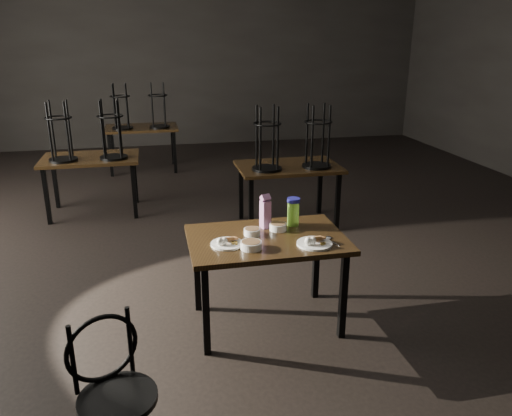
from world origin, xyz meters
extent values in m
plane|color=black|center=(0.00, 0.00, 0.00)|extent=(12.00, 12.00, 0.00)
cube|color=black|center=(0.00, 6.00, 1.60)|extent=(10.00, 0.04, 3.20)
cube|color=black|center=(0.03, -1.20, 0.73)|extent=(1.20, 0.80, 0.04)
cube|color=black|center=(-0.49, -1.52, 0.35)|extent=(0.05, 0.05, 0.71)
cube|color=black|center=(0.55, -1.52, 0.35)|extent=(0.05, 0.05, 0.71)
cube|color=black|center=(-0.49, -0.88, 0.35)|extent=(0.05, 0.05, 0.71)
cube|color=black|center=(0.55, -0.88, 0.35)|extent=(0.05, 0.05, 0.71)
cylinder|color=white|center=(-0.30, -1.28, 0.76)|extent=(0.24, 0.24, 0.01)
cube|color=#996336|center=(-0.29, -1.24, 0.81)|extent=(0.09, 0.09, 0.04)
cube|color=#996336|center=(-0.26, -1.24, 0.81)|extent=(0.10, 0.10, 0.03)
ellipsoid|color=white|center=(-0.35, -1.32, 0.79)|extent=(0.05, 0.05, 0.06)
ellipsoid|color=white|center=(-0.32, -1.32, 0.79)|extent=(0.05, 0.05, 0.06)
cylinder|color=white|center=(0.34, -1.42, 0.76)|extent=(0.26, 0.26, 0.02)
cube|color=#996336|center=(0.34, -1.37, 0.81)|extent=(0.09, 0.09, 0.04)
cube|color=#996336|center=(0.37, -1.37, 0.81)|extent=(0.11, 0.11, 0.03)
ellipsoid|color=white|center=(0.27, -1.45, 0.80)|extent=(0.05, 0.05, 0.06)
ellipsoid|color=white|center=(0.31, -1.45, 0.80)|extent=(0.05, 0.05, 0.06)
cylinder|color=white|center=(-0.08, -1.13, 0.78)|extent=(0.13, 0.13, 0.05)
cylinder|color=brown|center=(-0.08, -1.13, 0.79)|extent=(0.11, 0.11, 0.01)
cylinder|color=white|center=(0.15, -1.08, 0.78)|extent=(0.14, 0.14, 0.05)
cylinder|color=brown|center=(0.15, -1.08, 0.80)|extent=(0.12, 0.12, 0.01)
cylinder|color=white|center=(-0.14, -1.39, 0.78)|extent=(0.16, 0.16, 0.05)
cylinder|color=brown|center=(-0.14, -1.39, 0.80)|extent=(0.13, 0.13, 0.01)
cube|color=#861874|center=(0.06, -1.00, 0.86)|extent=(0.09, 0.09, 0.23)
cube|color=#861874|center=(0.06, -1.00, 1.00)|extent=(0.09, 0.09, 0.07)
cylinder|color=#93E643|center=(0.29, -1.00, 0.85)|extent=(0.10, 0.10, 0.20)
cylinder|color=navy|center=(0.29, -1.00, 0.96)|extent=(0.12, 0.12, 0.03)
ellipsoid|color=silver|center=(0.48, -1.32, 0.76)|extent=(0.06, 0.07, 0.01)
cube|color=silver|center=(0.48, -1.42, 0.75)|extent=(0.06, 0.13, 0.00)
cylinder|color=black|center=(-1.05, -2.46, 0.46)|extent=(0.41, 0.41, 0.03)
torus|color=black|center=(-1.12, -2.30, 0.66)|extent=(0.37, 0.18, 0.39)
cylinder|color=black|center=(-0.94, -2.34, 0.23)|extent=(0.03, 0.03, 0.46)
cube|color=black|center=(-1.56, 1.85, 0.73)|extent=(1.20, 0.80, 0.04)
cube|color=black|center=(-2.08, 1.53, 0.35)|extent=(0.05, 0.05, 0.71)
cube|color=black|center=(-1.04, 1.53, 0.35)|extent=(0.05, 0.05, 0.71)
cube|color=black|center=(-2.08, 2.17, 0.35)|extent=(0.05, 0.05, 0.71)
cube|color=black|center=(-1.04, 2.17, 0.35)|extent=(0.05, 0.05, 0.71)
cylinder|color=black|center=(-1.86, 1.70, 0.77)|extent=(0.34, 0.34, 0.03)
torus|color=black|center=(-1.86, 1.70, 1.27)|extent=(0.32, 0.32, 0.02)
cylinder|color=black|center=(-1.76, 1.80, 1.13)|extent=(0.03, 0.03, 0.70)
cylinder|color=black|center=(-1.96, 1.80, 1.13)|extent=(0.03, 0.03, 0.70)
cylinder|color=black|center=(-1.96, 1.61, 1.13)|extent=(0.03, 0.03, 0.70)
cylinder|color=black|center=(-1.76, 1.61, 1.13)|extent=(0.03, 0.03, 0.70)
cylinder|color=black|center=(-1.26, 1.70, 0.77)|extent=(0.34, 0.34, 0.03)
torus|color=black|center=(-1.26, 1.70, 1.27)|extent=(0.32, 0.32, 0.02)
cylinder|color=black|center=(-1.16, 1.80, 1.13)|extent=(0.03, 0.03, 0.70)
cylinder|color=black|center=(-1.36, 1.80, 1.13)|extent=(0.03, 0.03, 0.70)
cylinder|color=black|center=(-1.36, 1.61, 1.13)|extent=(0.03, 0.03, 0.70)
cylinder|color=black|center=(-1.16, 1.61, 1.13)|extent=(0.03, 0.03, 0.70)
cube|color=black|center=(0.79, 0.91, 0.73)|extent=(1.20, 0.80, 0.04)
cube|color=black|center=(0.27, 0.59, 0.35)|extent=(0.05, 0.05, 0.71)
cube|color=black|center=(1.31, 0.59, 0.35)|extent=(0.05, 0.05, 0.71)
cube|color=black|center=(0.27, 1.23, 0.35)|extent=(0.05, 0.05, 0.71)
cube|color=black|center=(1.31, 1.23, 0.35)|extent=(0.05, 0.05, 0.71)
cylinder|color=black|center=(0.49, 0.76, 0.77)|extent=(0.34, 0.34, 0.03)
torus|color=black|center=(0.49, 0.76, 1.27)|extent=(0.32, 0.32, 0.02)
cylinder|color=black|center=(0.59, 0.86, 1.13)|extent=(0.03, 0.03, 0.70)
cylinder|color=black|center=(0.39, 0.86, 1.13)|extent=(0.03, 0.03, 0.70)
cylinder|color=black|center=(0.39, 0.67, 1.13)|extent=(0.03, 0.03, 0.70)
cylinder|color=black|center=(0.59, 0.67, 1.13)|extent=(0.03, 0.03, 0.70)
cylinder|color=black|center=(1.09, 0.76, 0.77)|extent=(0.34, 0.34, 0.03)
torus|color=black|center=(1.09, 0.76, 1.27)|extent=(0.32, 0.32, 0.02)
cylinder|color=black|center=(1.19, 0.86, 1.13)|extent=(0.03, 0.03, 0.70)
cylinder|color=black|center=(0.99, 0.86, 1.13)|extent=(0.03, 0.03, 0.70)
cylinder|color=black|center=(0.99, 0.67, 1.13)|extent=(0.03, 0.03, 0.70)
cylinder|color=black|center=(1.19, 0.67, 1.13)|extent=(0.03, 0.03, 0.70)
cube|color=black|center=(-0.94, 3.98, 0.73)|extent=(1.20, 0.80, 0.04)
cube|color=black|center=(-1.46, 3.66, 0.35)|extent=(0.05, 0.05, 0.71)
cube|color=black|center=(-0.42, 3.66, 0.35)|extent=(0.05, 0.05, 0.71)
cube|color=black|center=(-1.46, 4.30, 0.35)|extent=(0.05, 0.05, 0.71)
cube|color=black|center=(-0.42, 4.30, 0.35)|extent=(0.05, 0.05, 0.71)
cylinder|color=black|center=(-1.24, 3.83, 0.77)|extent=(0.34, 0.34, 0.03)
torus|color=black|center=(-1.24, 3.83, 1.27)|extent=(0.32, 0.32, 0.02)
cylinder|color=black|center=(-1.14, 3.93, 1.13)|extent=(0.03, 0.03, 0.70)
cylinder|color=black|center=(-1.34, 3.93, 1.13)|extent=(0.03, 0.03, 0.70)
cylinder|color=black|center=(-1.34, 3.73, 1.13)|extent=(0.03, 0.03, 0.70)
cylinder|color=black|center=(-1.14, 3.73, 1.13)|extent=(0.03, 0.03, 0.70)
cylinder|color=black|center=(-0.64, 3.83, 0.77)|extent=(0.34, 0.34, 0.03)
torus|color=black|center=(-0.64, 3.83, 1.27)|extent=(0.32, 0.32, 0.02)
cylinder|color=black|center=(-0.54, 3.93, 1.13)|extent=(0.03, 0.03, 0.70)
cylinder|color=black|center=(-0.74, 3.93, 1.13)|extent=(0.03, 0.03, 0.70)
cylinder|color=black|center=(-0.74, 3.73, 1.13)|extent=(0.03, 0.03, 0.70)
cylinder|color=black|center=(-0.54, 3.73, 1.13)|extent=(0.03, 0.03, 0.70)
camera|label=1|loc=(-0.79, -4.64, 2.22)|focal=35.00mm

